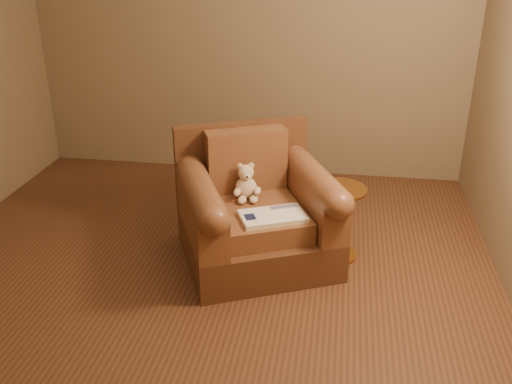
# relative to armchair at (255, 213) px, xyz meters

# --- Properties ---
(floor) EXTENTS (4.00, 4.00, 0.00)m
(floor) POSITION_rel_armchair_xyz_m (-0.32, -0.36, -0.34)
(floor) COLOR #56311D
(floor) RESTS_ON ground
(room) EXTENTS (4.02, 4.02, 2.71)m
(room) POSITION_rel_armchair_xyz_m (-0.32, -0.36, 1.37)
(room) COLOR #786549
(room) RESTS_ON ground
(armchair) EXTENTS (1.29, 1.26, 0.89)m
(armchair) POSITION_rel_armchair_xyz_m (0.00, 0.00, 0.00)
(armchair) COLOR #532F1B
(armchair) RESTS_ON floor
(teddy_bear) EXTENTS (0.19, 0.22, 0.26)m
(teddy_bear) POSITION_rel_armchair_xyz_m (-0.07, 0.06, 0.18)
(teddy_bear) COLOR beige
(teddy_bear) RESTS_ON armchair
(guidebook) EXTENTS (0.49, 0.40, 0.03)m
(guidebook) POSITION_rel_armchair_xyz_m (0.15, -0.23, 0.10)
(guidebook) COLOR beige
(guidebook) RESTS_ON armchair
(side_table) EXTENTS (0.38, 0.38, 0.53)m
(side_table) POSITION_rel_armchair_xyz_m (0.57, 0.08, -0.06)
(side_table) COLOR #C38235
(side_table) RESTS_ON floor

